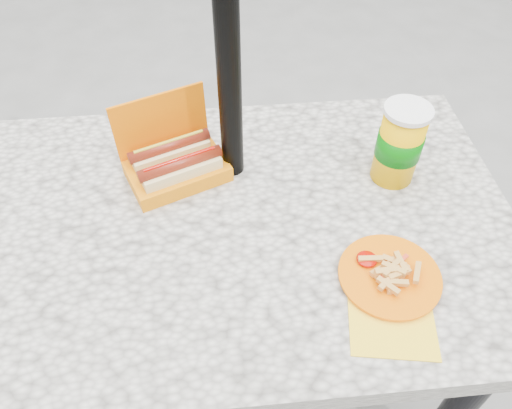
{
  "coord_description": "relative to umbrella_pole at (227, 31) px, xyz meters",
  "views": [
    {
      "loc": [
        -0.03,
        -0.7,
        1.56
      ],
      "look_at": [
        0.04,
        -0.01,
        0.8
      ],
      "focal_mm": 35.0,
      "sensor_mm": 36.0,
      "label": 1
    }
  ],
  "objects": [
    {
      "name": "umbrella_pole",
      "position": [
        0.0,
        0.0,
        0.0
      ],
      "size": [
        0.05,
        0.05,
        2.2
      ],
      "primitive_type": "cylinder",
      "color": "black",
      "rests_on": "ground"
    },
    {
      "name": "ground",
      "position": [
        0.0,
        -0.16,
        -1.1
      ],
      "size": [
        60.0,
        60.0,
        0.0
      ],
      "primitive_type": "plane",
      "color": "slate"
    },
    {
      "name": "picnic_table",
      "position": [
        0.0,
        -0.16,
        -0.46
      ],
      "size": [
        1.2,
        0.8,
        0.75
      ],
      "color": "beige",
      "rests_on": "ground"
    },
    {
      "name": "soda_cup",
      "position": [
        0.36,
        -0.06,
        -0.25
      ],
      "size": [
        0.1,
        0.1,
        0.19
      ],
      "rotation": [
        0.0,
        0.0,
        0.38
      ],
      "color": "#FFB500",
      "rests_on": "picnic_table"
    },
    {
      "name": "fries_plate",
      "position": [
        0.28,
        -0.35,
        -0.34
      ],
      "size": [
        0.21,
        0.28,
        0.04
      ],
      "rotation": [
        0.0,
        0.0,
        0.07
      ],
      "color": "yellow",
      "rests_on": "picnic_table"
    },
    {
      "name": "hotdog_box",
      "position": [
        -0.13,
        -0.01,
        -0.31
      ],
      "size": [
        0.26,
        0.22,
        0.18
      ],
      "rotation": [
        0.0,
        0.0,
        0.38
      ],
      "color": "#E56500",
      "rests_on": "picnic_table"
    }
  ]
}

